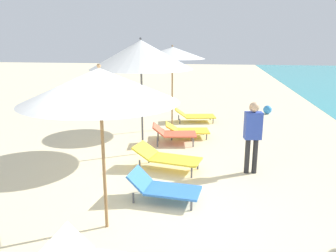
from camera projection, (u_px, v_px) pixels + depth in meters
ground at (157, 223)px, 5.22m from camera, size 80.00×80.00×0.00m
umbrella_nearest at (100, 86)px, 4.57m from camera, size 2.25×2.25×2.52m
lounger_nearest_shoreside at (163, 187)px, 5.92m from camera, size 1.33×0.71×0.53m
umbrella_second at (141, 55)px, 7.90m from camera, size 2.53×2.53×2.92m
lounger_second_shoreside at (174, 133)px, 9.24m from camera, size 1.32×0.84×0.57m
lounger_second_inland at (166, 157)px, 7.35m from camera, size 1.59×0.88×0.54m
umbrella_farthest at (172, 53)px, 10.37m from camera, size 2.10×2.10×2.73m
lounger_farthest_shoreside at (194, 115)px, 11.85m from camera, size 1.56×0.96×0.51m
lounger_farthest_inland at (187, 130)px, 9.89m from camera, size 1.42×0.91×0.45m
person_walking_near at (253, 131)px, 7.01m from camera, size 0.39×0.27×1.59m
beach_ball at (267, 110)px, 13.21m from camera, size 0.34×0.34×0.34m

